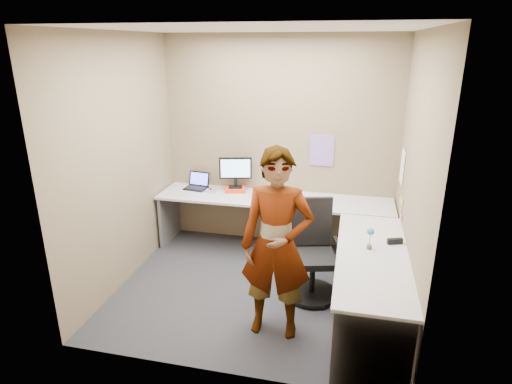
% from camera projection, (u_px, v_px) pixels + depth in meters
% --- Properties ---
extents(ground, '(3.00, 3.00, 0.00)m').
position_uv_depth(ground, '(256.00, 289.00, 4.73)').
color(ground, '#242429').
rests_on(ground, ground).
extents(wall_back, '(3.00, 0.00, 3.00)m').
position_uv_depth(wall_back, '(279.00, 144.00, 5.48)').
color(wall_back, '#746347').
rests_on(wall_back, ground).
extents(wall_right, '(0.00, 2.70, 2.70)m').
position_uv_depth(wall_right, '(414.00, 183.00, 3.97)').
color(wall_right, '#746347').
rests_on(wall_right, ground).
extents(wall_left, '(0.00, 2.70, 2.70)m').
position_uv_depth(wall_left, '(121.00, 163.00, 4.60)').
color(wall_left, '#746347').
rests_on(wall_left, ground).
extents(ceiling, '(3.00, 3.00, 0.00)m').
position_uv_depth(ceiling, '(257.00, 29.00, 3.84)').
color(ceiling, white).
rests_on(ceiling, wall_back).
extents(desk, '(2.98, 2.58, 0.73)m').
position_uv_depth(desk, '(302.00, 230.00, 4.80)').
color(desk, '#ABABAB').
rests_on(desk, ground).
extents(paper_ream, '(0.30, 0.25, 0.05)m').
position_uv_depth(paper_ream, '(235.00, 189.00, 5.62)').
color(paper_ream, red).
rests_on(paper_ream, desk).
extents(monitor, '(0.42, 0.17, 0.40)m').
position_uv_depth(monitor, '(235.00, 170.00, 5.55)').
color(monitor, black).
rests_on(monitor, paper_ream).
extents(laptop, '(0.32, 0.28, 0.21)m').
position_uv_depth(laptop, '(197.00, 184.00, 5.74)').
color(laptop, black).
rests_on(laptop, desk).
extents(trackball_mouse, '(0.12, 0.08, 0.07)m').
position_uv_depth(trackball_mouse, '(211.00, 191.00, 5.57)').
color(trackball_mouse, '#B7B7BC').
rests_on(trackball_mouse, desk).
extents(origami, '(0.10, 0.10, 0.06)m').
position_uv_depth(origami, '(271.00, 202.00, 5.17)').
color(origami, white).
rests_on(origami, desk).
extents(stapler, '(0.15, 0.09, 0.05)m').
position_uv_depth(stapler, '(395.00, 241.00, 4.15)').
color(stapler, black).
rests_on(stapler, desk).
extents(flower, '(0.07, 0.07, 0.22)m').
position_uv_depth(flower, '(370.00, 235.00, 4.01)').
color(flower, brown).
rests_on(flower, desk).
extents(calendar_purple, '(0.30, 0.01, 0.40)m').
position_uv_depth(calendar_purple, '(322.00, 150.00, 5.37)').
color(calendar_purple, '#846BB7').
rests_on(calendar_purple, wall_back).
extents(calendar_white, '(0.01, 0.28, 0.38)m').
position_uv_depth(calendar_white, '(402.00, 167.00, 4.84)').
color(calendar_white, white).
rests_on(calendar_white, wall_right).
extents(sticky_note_a, '(0.01, 0.07, 0.07)m').
position_uv_depth(sticky_note_a, '(402.00, 202.00, 4.61)').
color(sticky_note_a, '#F2E059').
rests_on(sticky_note_a, wall_right).
extents(sticky_note_b, '(0.01, 0.07, 0.07)m').
position_uv_depth(sticky_note_b, '(400.00, 212.00, 4.70)').
color(sticky_note_b, pink).
rests_on(sticky_note_b, wall_right).
extents(sticky_note_c, '(0.01, 0.07, 0.07)m').
position_uv_depth(sticky_note_c, '(401.00, 218.00, 4.60)').
color(sticky_note_c, pink).
rests_on(sticky_note_c, wall_right).
extents(sticky_note_d, '(0.01, 0.07, 0.07)m').
position_uv_depth(sticky_note_d, '(401.00, 200.00, 4.76)').
color(sticky_note_d, '#F2E059').
rests_on(sticky_note_d, wall_right).
extents(office_chair, '(0.59, 0.56, 1.03)m').
position_uv_depth(office_chair, '(312.00, 258.00, 4.52)').
color(office_chair, black).
rests_on(office_chair, ground).
extents(person, '(0.66, 0.44, 1.77)m').
position_uv_depth(person, '(277.00, 245.00, 3.78)').
color(person, '#999399').
rests_on(person, ground).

